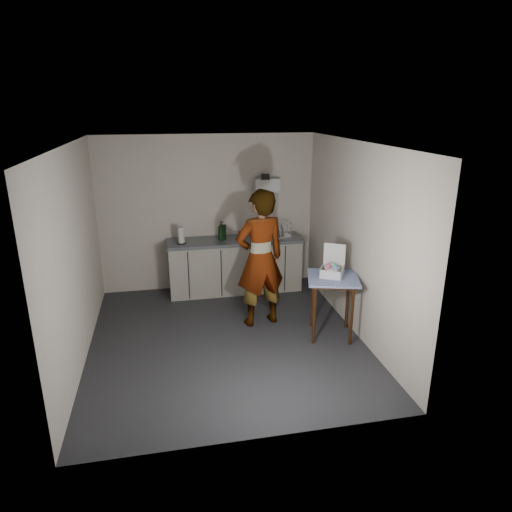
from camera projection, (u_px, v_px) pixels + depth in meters
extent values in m
plane|color=#26272B|center=(226.00, 339.00, 6.22)|extent=(4.00, 4.00, 0.00)
cube|color=beige|center=(208.00, 213.00, 7.66)|extent=(3.60, 0.02, 2.60)
cube|color=beige|center=(356.00, 240.00, 6.15)|extent=(0.02, 4.00, 2.60)
cube|color=beige|center=(76.00, 257.00, 5.47)|extent=(0.02, 4.00, 2.60)
cube|color=silver|center=(222.00, 144.00, 5.40)|extent=(3.60, 4.00, 0.01)
cube|color=black|center=(235.00, 288.00, 7.86)|extent=(2.20, 0.52, 0.08)
cube|color=#AEA89A|center=(235.00, 266.00, 7.74)|extent=(2.20, 0.58, 0.86)
cube|color=#4C5057|center=(235.00, 241.00, 7.60)|extent=(2.24, 0.62, 0.05)
cube|color=black|center=(189.00, 276.00, 7.32)|extent=(0.02, 0.01, 0.80)
cube|color=black|center=(221.00, 273.00, 7.42)|extent=(0.02, 0.01, 0.80)
cube|color=black|center=(254.00, 271.00, 7.52)|extent=(0.01, 0.01, 0.80)
cube|color=black|center=(285.00, 269.00, 7.62)|extent=(0.02, 0.01, 0.80)
cube|color=silver|center=(267.00, 185.00, 7.64)|extent=(0.42, 0.16, 0.24)
cube|color=silver|center=(266.00, 193.00, 7.73)|extent=(0.30, 0.06, 0.04)
cube|color=black|center=(265.00, 177.00, 7.50)|extent=(0.14, 0.02, 0.10)
cylinder|color=#351F0C|center=(314.00, 316.00, 6.00)|extent=(0.04, 0.04, 0.79)
cylinder|color=#351F0C|center=(352.00, 317.00, 5.96)|extent=(0.04, 0.04, 0.79)
cylinder|color=#351F0C|center=(313.00, 301.00, 6.46)|extent=(0.04, 0.04, 0.79)
cylinder|color=#351F0C|center=(347.00, 302.00, 6.42)|extent=(0.04, 0.04, 0.79)
cube|color=#351F0C|center=(333.00, 280.00, 6.08)|extent=(0.72, 0.72, 0.04)
cube|color=#193498|center=(333.00, 278.00, 6.07)|extent=(0.82, 0.82, 0.03)
imported|color=#B2A593|center=(260.00, 259.00, 6.38)|extent=(0.81, 0.62, 1.98)
imported|color=black|center=(221.00, 231.00, 7.50)|extent=(0.15, 0.15, 0.32)
cylinder|color=red|center=(240.00, 235.00, 7.61)|extent=(0.07, 0.07, 0.12)
cylinder|color=black|center=(224.00, 232.00, 7.54)|extent=(0.07, 0.07, 0.25)
cylinder|color=black|center=(182.00, 243.00, 7.35)|extent=(0.15, 0.15, 0.01)
cylinder|color=silver|center=(181.00, 235.00, 7.31)|extent=(0.10, 0.10, 0.26)
cube|color=white|center=(280.00, 236.00, 7.76)|extent=(0.36, 0.27, 0.02)
cylinder|color=white|center=(272.00, 231.00, 7.58)|extent=(0.01, 0.01, 0.24)
cylinder|color=white|center=(291.00, 230.00, 7.64)|extent=(0.01, 0.01, 0.24)
cylinder|color=white|center=(269.00, 227.00, 7.80)|extent=(0.01, 0.01, 0.24)
cylinder|color=white|center=(287.00, 226.00, 7.87)|extent=(0.01, 0.01, 0.24)
cylinder|color=silver|center=(274.00, 230.00, 7.71)|extent=(0.05, 0.20, 0.20)
cylinder|color=silver|center=(279.00, 229.00, 7.73)|extent=(0.05, 0.20, 0.20)
cylinder|color=silver|center=(283.00, 229.00, 7.74)|extent=(0.05, 0.20, 0.20)
cube|color=silver|center=(332.00, 275.00, 6.10)|extent=(0.39, 0.39, 0.01)
cube|color=silver|center=(330.00, 275.00, 5.96)|extent=(0.26, 0.15, 0.11)
cube|color=silver|center=(334.00, 268.00, 6.21)|extent=(0.26, 0.15, 0.11)
cube|color=silver|center=(322.00, 270.00, 6.13)|extent=(0.15, 0.26, 0.11)
cube|color=silver|center=(342.00, 272.00, 6.04)|extent=(0.15, 0.26, 0.11)
cube|color=silver|center=(334.00, 254.00, 6.16)|extent=(0.26, 0.15, 0.29)
cylinder|color=white|center=(332.00, 271.00, 6.09)|extent=(0.19, 0.19, 0.11)
sphere|color=#E8559B|center=(328.00, 267.00, 6.05)|extent=(0.07, 0.07, 0.07)
sphere|color=#5291E0|center=(335.00, 268.00, 6.01)|extent=(0.07, 0.07, 0.07)
sphere|color=#63F193|center=(333.00, 265.00, 6.11)|extent=(0.07, 0.07, 0.07)
sphere|color=#E8559B|center=(329.00, 265.00, 6.11)|extent=(0.07, 0.07, 0.07)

